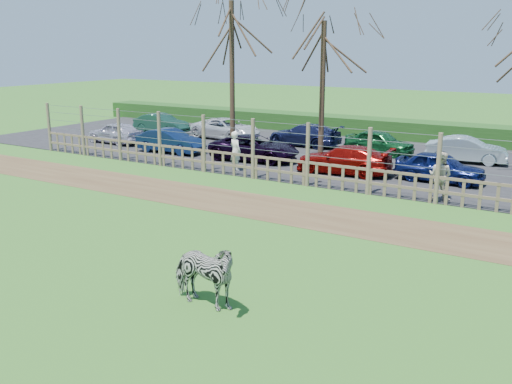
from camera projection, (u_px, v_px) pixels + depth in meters
The scene contains 20 objects.
ground at pixel (179, 245), 15.83m from camera, with size 120.00×120.00×0.00m, color #53882A.
dirt_strip at pixel (261, 207), 19.55m from camera, with size 34.00×2.80×0.01m, color brown.
asphalt at pixel (366, 159), 27.82m from camera, with size 44.00×13.00×0.04m, color #232326.
hedge at pixel (410, 130), 33.48m from camera, with size 46.00×2.00×1.10m, color #1E4716.
fence at pixel (307, 166), 22.25m from camera, with size 30.16×0.16×2.50m.
tree_left at pixel (232, 40), 28.05m from camera, with size 4.80×4.80×7.88m.
tree_mid at pixel (323, 57), 26.79m from camera, with size 4.80×4.80×6.83m.
zebra at pixel (203, 274), 11.88m from camera, with size 0.80×1.75×1.48m, color gray.
visitor_a at pixel (235, 151), 24.89m from camera, with size 0.63×0.41×1.72m, color white.
visitor_b at pixel (440, 176), 20.15m from camera, with size 0.84×0.65×1.72m, color beige.
car_0 at pixel (116, 133), 31.95m from camera, with size 1.42×3.52×1.20m, color silver.
car_1 at pixel (170, 141), 29.16m from camera, with size 1.27×3.64×1.20m, color #0F234C.
car_2 at pixel (254, 148), 27.16m from camera, with size 1.99×4.32×1.20m, color black.
car_3 at pixel (344, 160), 24.39m from camera, with size 1.68×4.13×1.20m, color maroon.
car_4 at pixel (440, 167), 22.87m from camera, with size 1.42×3.52×1.20m, color #0C154B.
car_7 at pixel (161, 123), 35.68m from camera, with size 1.27×3.64×1.20m, color #1C4736.
car_8 at pixel (226, 129), 33.44m from camera, with size 1.99×4.32×1.20m, color silver.
car_9 at pixel (304, 135), 31.16m from camera, with size 1.68×4.13×1.20m, color #171C42.
car_10 at pixel (379, 142), 28.76m from camera, with size 1.42×3.52×1.20m, color #135626.
car_11 at pixel (466, 150), 26.69m from camera, with size 1.27×3.64×1.20m, color #ACC3C8.
Camera 1 is at (9.63, -11.66, 5.36)m, focal length 40.00 mm.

